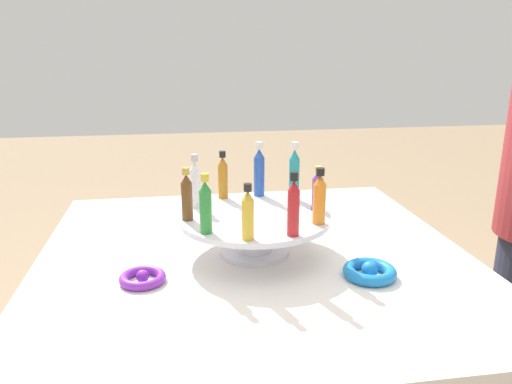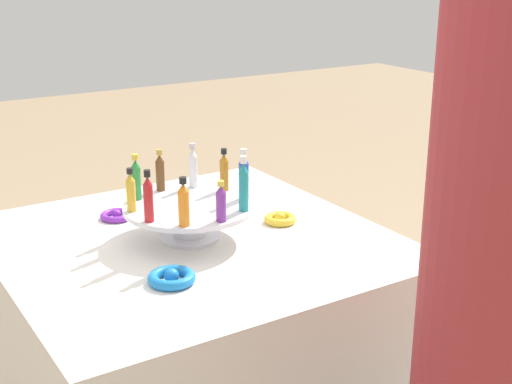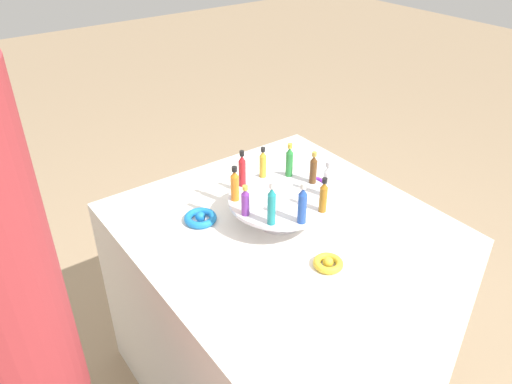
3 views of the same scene
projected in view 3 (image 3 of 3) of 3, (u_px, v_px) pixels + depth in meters
ground_plane at (275, 371)px, 2.02m from camera, size 12.00×12.00×0.00m
party_table at (277, 304)px, 1.82m from camera, size 0.94×0.94×0.75m
display_stand at (280, 204)px, 1.59m from camera, size 0.33×0.33×0.09m
bottle_purple at (245, 202)px, 1.47m from camera, size 0.02×0.02×0.10m
bottle_teal at (272, 205)px, 1.43m from camera, size 0.02×0.02×0.14m
bottle_blue at (302, 205)px, 1.43m from camera, size 0.03×0.03×0.13m
bottle_amber at (323, 196)px, 1.49m from camera, size 0.02×0.02×0.11m
bottle_clear at (327, 181)px, 1.56m from camera, size 0.02×0.02×0.12m
bottle_brown at (313, 169)px, 1.63m from camera, size 0.02×0.02×0.11m
bottle_green at (289, 161)px, 1.67m from camera, size 0.02×0.02×0.12m
bottle_gold at (263, 163)px, 1.67m from camera, size 0.02×0.02×0.11m
bottle_red at (242, 170)px, 1.61m from camera, size 0.02×0.02×0.13m
bottle_orange at (235, 185)px, 1.54m from camera, size 0.03×0.03×0.12m
ribbon_bow_purple at (313, 183)px, 1.81m from camera, size 0.09×0.09×0.03m
ribbon_bow_blue at (200, 218)px, 1.62m from camera, size 0.11×0.11×0.03m
ribbon_bow_gold at (328, 263)px, 1.43m from camera, size 0.09×0.09×0.03m
person_figure at (13, 359)px, 1.07m from camera, size 0.28×0.28×1.62m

